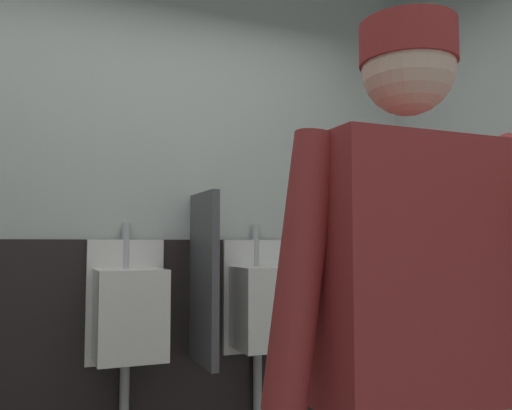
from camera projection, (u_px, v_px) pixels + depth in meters
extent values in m
cube|color=silver|center=(136.00, 188.00, 2.99)|extent=(4.08, 0.12, 2.88)
cube|color=black|center=(136.00, 347.00, 2.86)|extent=(3.48, 0.03, 1.15)
cube|color=white|center=(125.00, 301.00, 2.84)|extent=(0.40, 0.05, 0.65)
cube|color=white|center=(130.00, 314.00, 2.68)|extent=(0.34, 0.30, 0.45)
cylinder|color=#B7BABF|center=(126.00, 245.00, 2.85)|extent=(0.04, 0.04, 0.24)
cylinder|color=#B7BABF|center=(124.00, 409.00, 2.76)|extent=(0.05, 0.05, 0.55)
cube|color=white|center=(255.00, 296.00, 3.13)|extent=(0.40, 0.05, 0.65)
cube|color=white|center=(267.00, 307.00, 2.97)|extent=(0.34, 0.30, 0.45)
cylinder|color=#B7BABF|center=(256.00, 245.00, 3.14)|extent=(0.04, 0.04, 0.24)
cylinder|color=#B7BABF|center=(258.00, 393.00, 3.05)|extent=(0.05, 0.05, 0.55)
cube|color=#4C4C51|center=(204.00, 278.00, 2.81)|extent=(0.04, 0.40, 0.90)
cube|color=maroon|center=(412.00, 269.00, 1.17)|extent=(0.46, 0.24, 0.56)
cylinder|color=maroon|center=(300.00, 268.00, 1.06)|extent=(0.17, 0.09, 0.56)
sphere|color=beige|center=(408.00, 70.00, 1.20)|extent=(0.21, 0.21, 0.21)
cylinder|color=maroon|center=(408.00, 45.00, 1.20)|extent=(0.22, 0.22, 0.09)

